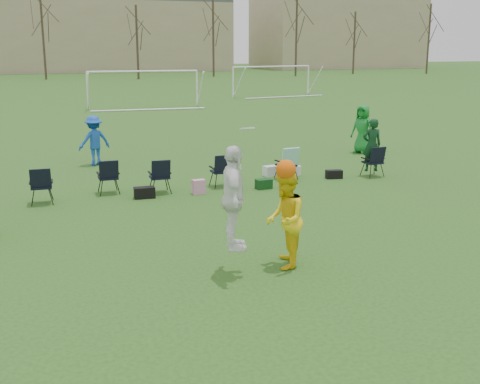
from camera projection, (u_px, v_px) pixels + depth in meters
name	position (u px, v px, depth m)	size (l,w,h in m)	color
ground	(310.00, 294.00, 9.96)	(260.00, 260.00, 0.00)	#224E18
fielder_blue	(94.00, 140.00, 20.64)	(1.11, 0.64, 1.71)	#184BB5
fielder_green_far	(362.00, 129.00, 22.98)	(0.90, 0.59, 1.84)	#157628
center_contest	(262.00, 209.00, 10.77)	(1.88, 1.18, 2.67)	white
sideline_setup	(235.00, 168.00, 17.60)	(10.61, 1.88, 1.82)	#0E3418
goal_mid	(143.00, 79.00, 39.97)	(7.40, 0.63, 2.46)	white
goal_right	(272.00, 72.00, 49.56)	(7.35, 1.14, 2.46)	white
tree_line	(46.00, 37.00, 72.32)	(110.28, 3.28, 11.40)	#382B21
building_row	(77.00, 34.00, 98.11)	(126.00, 16.00, 13.00)	tan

